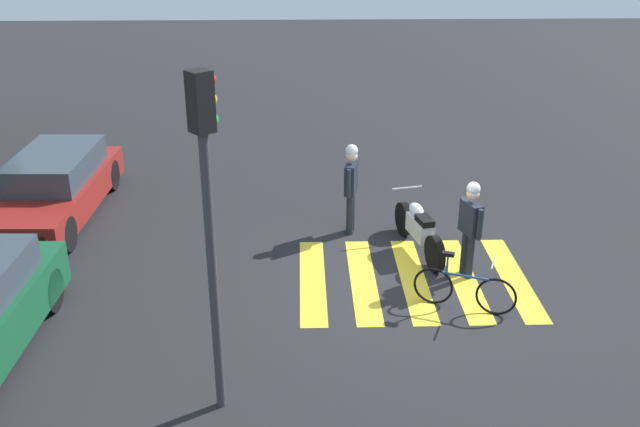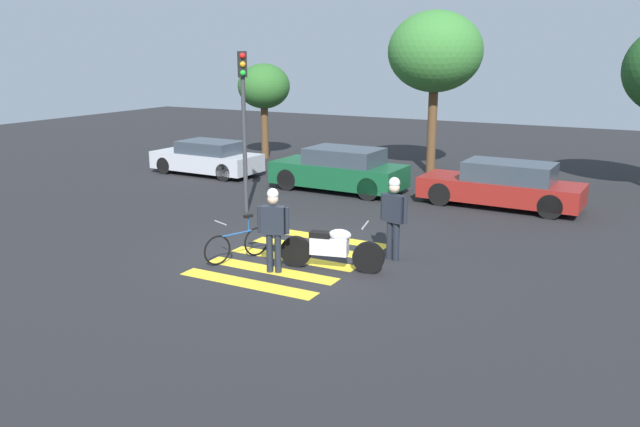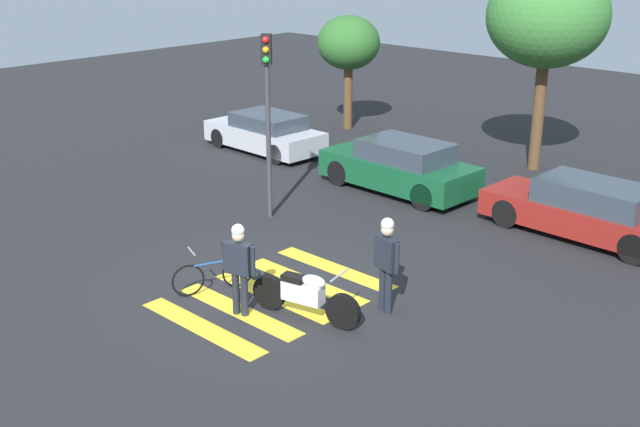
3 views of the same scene
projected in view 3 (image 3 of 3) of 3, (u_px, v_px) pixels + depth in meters
name	position (u px, v px, depth m)	size (l,w,h in m)	color
ground_plane	(274.00, 296.00, 15.53)	(60.00, 60.00, 0.00)	#232326
police_motorcycle	(305.00, 295.00, 14.49)	(2.24, 0.79, 1.05)	black
leaning_bicycle	(214.00, 274.00, 15.61)	(0.70, 1.59, 0.99)	black
officer_on_foot	(386.00, 257.00, 14.55)	(0.68, 0.31, 1.87)	#1E232D
officer_by_motorcycle	(239.00, 263.00, 14.44)	(0.65, 0.34, 1.80)	#1E232D
crosswalk_stripes	(274.00, 296.00, 15.53)	(3.09, 4.05, 0.01)	yellow
car_silver_sedan	(265.00, 133.00, 25.44)	(4.23, 1.82, 1.27)	black
car_green_compact	(400.00, 167.00, 21.53)	(4.46, 1.94, 1.44)	black
car_maroon_wagon	(586.00, 210.00, 18.29)	(4.73, 1.80, 1.37)	black
traffic_light_pole	(267.00, 98.00, 18.78)	(0.34, 0.35, 4.52)	#38383D
street_tree_near	(349.00, 44.00, 27.59)	(2.21, 2.21, 4.01)	brown
street_tree_mid	(548.00, 17.00, 22.28)	(3.45, 3.45, 5.97)	brown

